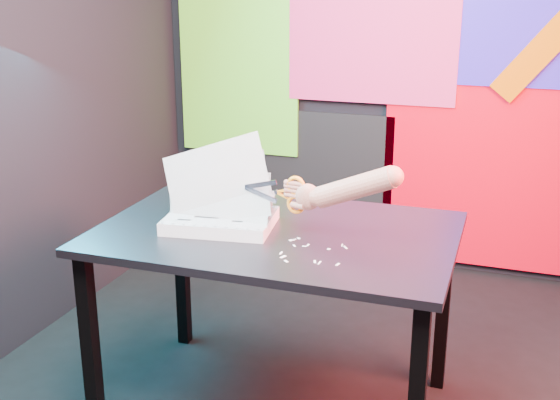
% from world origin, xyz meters
% --- Properties ---
extents(room, '(3.01, 3.01, 2.71)m').
position_xyz_m(room, '(0.00, 0.00, 1.35)').
color(room, black).
rests_on(room, ground).
extents(backdrop, '(2.88, 0.05, 2.08)m').
position_xyz_m(backdrop, '(0.06, 1.46, 0.96)').
color(backdrop, red).
rests_on(backdrop, ground).
extents(work_table, '(1.29, 0.87, 0.75)m').
position_xyz_m(work_table, '(-0.22, -0.18, 0.67)').
color(work_table, black).
rests_on(work_table, ground).
extents(printout_stack, '(0.47, 0.34, 0.36)m').
position_xyz_m(printout_stack, '(-0.42, -0.22, 0.78)').
color(printout_stack, white).
rests_on(printout_stack, work_table).
extents(scissors, '(0.24, 0.05, 0.14)m').
position_xyz_m(scissors, '(-0.15, -0.21, 0.90)').
color(scissors, silver).
rests_on(scissors, printout_stack).
extents(hand_forearm, '(0.42, 0.12, 0.20)m').
position_xyz_m(hand_forearm, '(0.06, -0.24, 0.95)').
color(hand_forearm, '#B87565').
rests_on(hand_forearm, work_table).
extents(paper_clippings, '(0.23, 0.23, 0.00)m').
position_xyz_m(paper_clippings, '(-0.05, -0.34, 0.75)').
color(paper_clippings, silver).
rests_on(paper_clippings, work_table).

